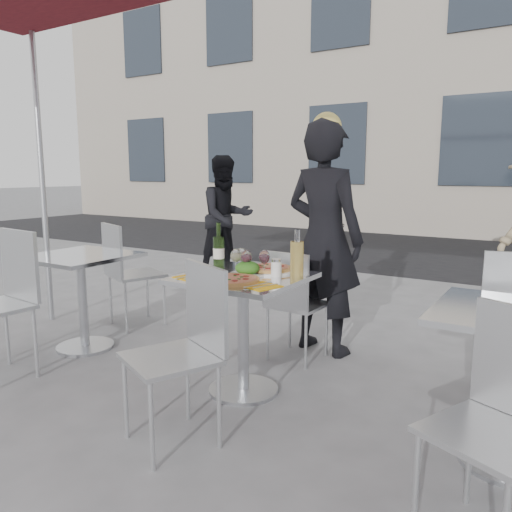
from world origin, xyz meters
The scene contains 24 objects.
ground centered at (0.00, 0.00, 0.00)m, with size 80.00×80.00×0.00m, color slate.
street_asphalt centered at (0.00, 6.50, 0.00)m, with size 24.00×5.00×0.00m, color black.
building_facade centered at (0.00, 10.00, 5.00)m, with size 24.00×3.00×10.00m, color gray.
main_table centered at (0.00, 0.00, 0.54)m, with size 0.72×0.72×0.75m.
side_table_left centered at (-1.50, 0.00, 0.54)m, with size 0.72×0.72×0.75m.
chair_far centered at (0.01, 0.62, 0.49)m, with size 0.39×0.40×0.82m.
chair_near centered at (0.06, -0.61, 0.54)m, with size 0.55×0.56×0.91m.
side_chair_lfar centered at (-1.63, 0.58, 0.55)m, with size 0.55×0.56×0.93m.
side_chair_lnear centered at (-1.51, -0.62, 0.59)m, with size 0.49×0.50×0.99m.
side_chair_rnear centered at (1.51, -0.55, 0.52)m, with size 0.53×0.54×0.88m.
woman_diner centered at (0.11, 0.95, 0.88)m, with size 0.64×0.42×1.75m, color black.
pedestrian_a centered at (-2.13, 2.83, 0.79)m, with size 0.77×0.60×1.59m, color black.
pizza_near centered at (0.04, -0.17, 0.76)m, with size 0.32×0.32×0.02m.
pizza_far centered at (0.07, 0.20, 0.77)m, with size 0.32×0.32×0.03m.
salad_plate centered at (0.01, 0.03, 0.79)m, with size 0.22×0.22×0.09m.
wine_bottle centered at (-0.30, 0.16, 0.86)m, with size 0.07×0.08×0.29m.
carafe centered at (0.31, 0.11, 0.87)m, with size 0.08×0.08×0.29m.
sugar_shaker centered at (0.18, 0.09, 0.80)m, with size 0.06×0.06×0.11m.
wineglass_white_a centered at (-0.07, 0.03, 0.86)m, with size 0.07×0.07×0.16m.
wineglass_white_b centered at (-0.06, 0.07, 0.86)m, with size 0.07×0.07×0.16m.
wineglass_red_a centered at (0.01, 0.02, 0.86)m, with size 0.07×0.07×0.16m.
wineglass_red_b centered at (0.10, 0.08, 0.86)m, with size 0.07×0.07×0.16m.
napkin_left centered at (-0.23, -0.20, 0.75)m, with size 0.22×0.22×0.01m.
napkin_right centered at (0.24, -0.19, 0.75)m, with size 0.23×0.23×0.01m.
Camera 1 is at (1.64, -2.48, 1.37)m, focal length 35.00 mm.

